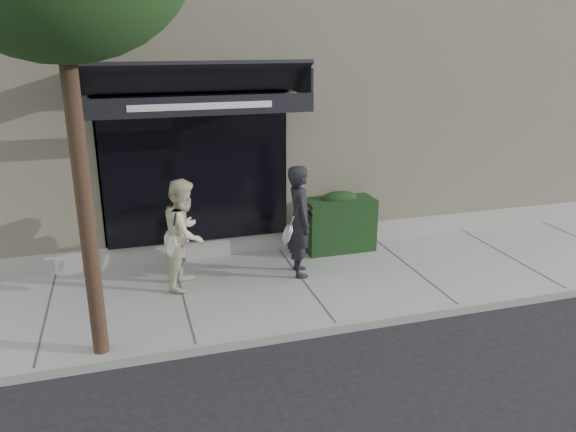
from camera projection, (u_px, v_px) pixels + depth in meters
name	position (u px, v px, depth m)	size (l,w,h in m)	color
ground	(304.00, 288.00, 9.41)	(80.00, 80.00, 0.00)	black
sidewalk	(304.00, 284.00, 9.39)	(20.00, 3.00, 0.12)	gray
curb	(337.00, 328.00, 7.97)	(20.00, 0.10, 0.14)	gray
building_facade	(238.00, 93.00, 13.07)	(14.30, 8.04, 5.64)	beige
hedge	(338.00, 222.00, 10.64)	(1.30, 0.70, 1.14)	black
pedestrian_front	(300.00, 221.00, 9.39)	(0.72, 0.92, 1.90)	black
pedestrian_back	(185.00, 234.00, 8.97)	(0.97, 1.07, 1.79)	beige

